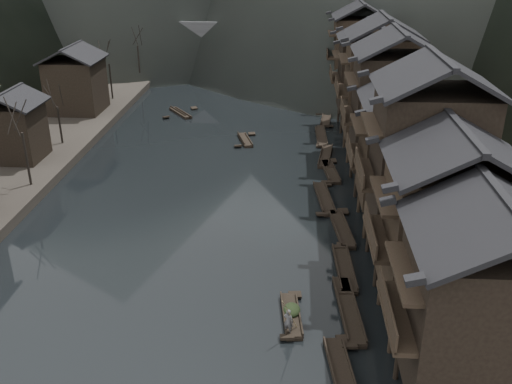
{
  "coord_description": "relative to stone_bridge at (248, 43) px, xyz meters",
  "views": [
    {
      "loc": [
        8.06,
        -30.69,
        22.51
      ],
      "look_at": [
        5.18,
        13.55,
        2.5
      ],
      "focal_mm": 40.0,
      "sensor_mm": 36.0,
      "label": 1
    }
  ],
  "objects": [
    {
      "name": "bare_trees",
      "position": [
        -17.0,
        -43.77,
        1.37
      ],
      "size": [
        3.92,
        73.76,
        7.83
      ],
      "color": "black",
      "rests_on": "left_bank"
    },
    {
      "name": "right_bank",
      "position": [
        35.0,
        -32.0,
        -4.21
      ],
      "size": [
        40.0,
        200.0,
        1.8
      ],
      "primitive_type": "cube",
      "color": "#2D2823",
      "rests_on": "ground"
    },
    {
      "name": "cargo_heap",
      "position": [
        8.39,
        -72.21,
        -4.33
      ],
      "size": [
        1.13,
        1.48,
        0.68
      ],
      "primitive_type": "ellipsoid",
      "color": "black",
      "rests_on": "hero_sampan"
    },
    {
      "name": "hero_sampan",
      "position": [
        8.37,
        -72.45,
        -4.91
      ],
      "size": [
        1.54,
        5.19,
        0.44
      ],
      "color": "black",
      "rests_on": "water"
    },
    {
      "name": "water",
      "position": [
        0.0,
        -72.0,
        -5.11
      ],
      "size": [
        300.0,
        300.0,
        0.0
      ],
      "primitive_type": "plane",
      "color": "black",
      "rests_on": "ground"
    },
    {
      "name": "bamboo_pole",
      "position": [
        8.39,
        -74.23,
        -1.23
      ],
      "size": [
        1.25,
        1.58,
        3.49
      ],
      "primitive_type": "cylinder",
      "rotation": [
        0.5,
        0.0,
        -0.66
      ],
      "color": "#8C7A51",
      "rests_on": "boatman"
    },
    {
      "name": "moored_sampans",
      "position": [
        11.98,
        -51.12,
        -4.91
      ],
      "size": [
        3.25,
        60.28,
        0.47
      ],
      "color": "black",
      "rests_on": "water"
    },
    {
      "name": "boatman",
      "position": [
        8.19,
        -74.23,
        -3.82
      ],
      "size": [
        0.73,
        0.63,
        1.7
      ],
      "primitive_type": "imported",
      "rotation": [
        0.0,
        0.0,
        2.72
      ],
      "color": "#5A5A5C",
      "rests_on": "hero_sampan"
    },
    {
      "name": "stone_bridge",
      "position": [
        0.0,
        0.0,
        0.0
      ],
      "size": [
        40.0,
        6.0,
        9.0
      ],
      "color": "#4C4C4F",
      "rests_on": "ground"
    },
    {
      "name": "midriver_boats",
      "position": [
        -2.74,
        -32.42,
        -4.91
      ],
      "size": [
        13.07,
        16.29,
        0.45
      ],
      "color": "black",
      "rests_on": "water"
    },
    {
      "name": "stilt_houses",
      "position": [
        17.28,
        -52.32,
        3.78
      ],
      "size": [
        9.0,
        67.6,
        15.84
      ],
      "color": "black",
      "rests_on": "ground"
    }
  ]
}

